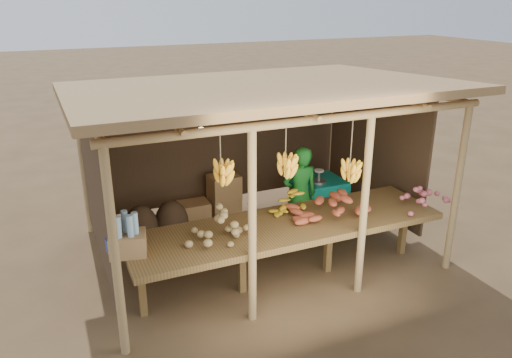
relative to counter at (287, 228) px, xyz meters
name	(u,v)px	position (x,y,z in m)	size (l,w,h in m)	color
ground	(256,248)	(0.00, 0.95, -0.74)	(60.00, 60.00, 0.00)	brown
stall_structure	(253,116)	(-0.03, 0.97, 1.18)	(4.70, 3.50, 2.43)	#A78756
counter	(287,228)	(0.00, 0.00, 0.00)	(3.90, 1.05, 0.80)	brown
potato_heap	(223,224)	(-0.85, -0.06, 0.24)	(0.86, 0.52, 0.36)	#A08652
sweet_potato_heap	(332,201)	(0.63, 0.01, 0.24)	(1.03, 0.62, 0.36)	#B54F2E
onion_heap	(424,194)	(1.84, -0.26, 0.24)	(0.83, 0.50, 0.36)	#C9616B
banana_pile	(293,199)	(0.22, 0.29, 0.23)	(0.51, 0.31, 0.34)	gold
tomato_basin	(126,240)	(-1.90, 0.16, 0.15)	(0.43, 0.43, 0.23)	navy
bottle_box	(127,238)	(-1.90, 0.01, 0.24)	(0.44, 0.38, 0.48)	#9E7547
vendor	(300,195)	(0.67, 0.92, -0.02)	(0.52, 0.34, 1.43)	#1A7523
tarp_crate	(317,199)	(1.24, 1.38, -0.36)	(0.78, 0.67, 0.92)	brown
carton_stack	(214,203)	(-0.25, 2.02, -0.41)	(0.97, 0.37, 0.74)	#9E7547
burlap_sacks	(157,221)	(-1.23, 1.78, -0.45)	(0.95, 0.50, 0.67)	#473220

